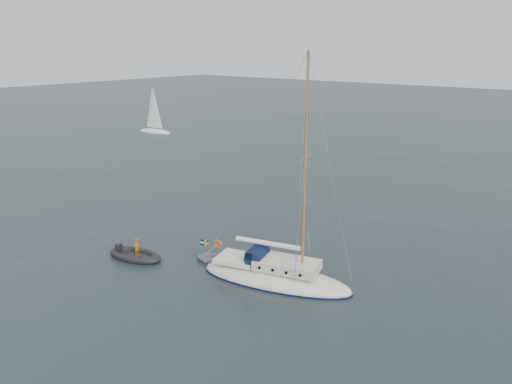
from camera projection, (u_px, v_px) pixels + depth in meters
The scene contains 5 objects.
ground at pixel (262, 273), 30.80m from camera, with size 300.00×300.00×0.00m, color black.
sailboat at pixel (276, 265), 29.34m from camera, with size 9.75×2.92×13.88m.
dinghy at pixel (215, 259), 32.31m from camera, with size 2.65×1.19×0.38m.
rib at pixel (135, 255), 32.84m from camera, with size 3.95×1.80×1.39m.
distant_yacht_a at pixel (154, 110), 78.94m from camera, with size 6.24×3.33×8.27m.
Camera 1 is at (16.98, -22.41, 13.54)m, focal length 35.00 mm.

